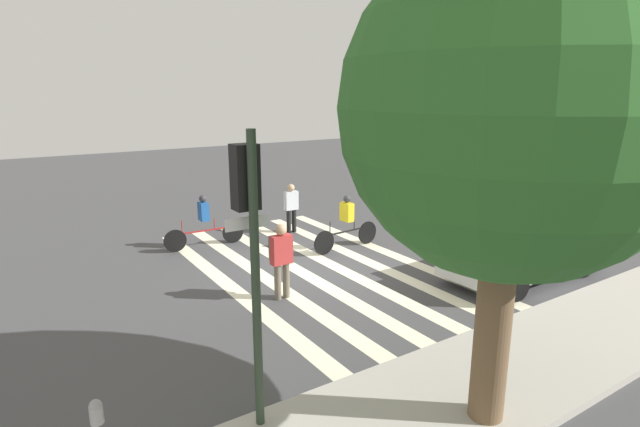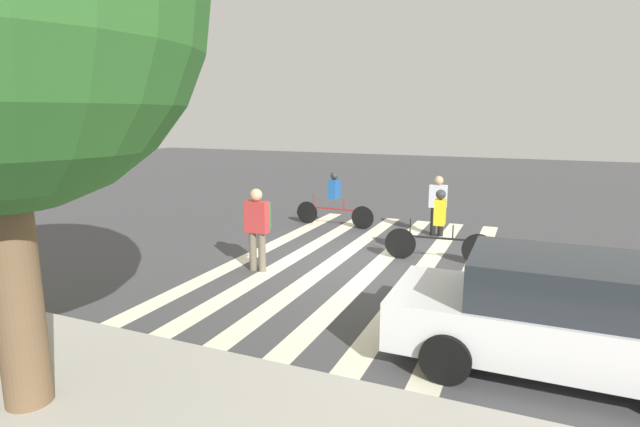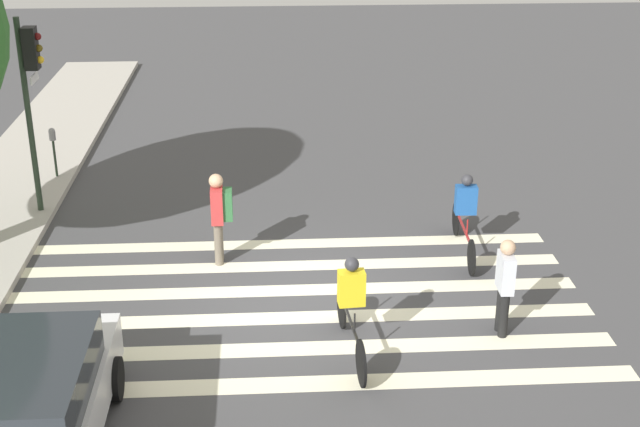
# 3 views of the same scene
# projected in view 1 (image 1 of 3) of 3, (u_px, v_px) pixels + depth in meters

# --- Properties ---
(ground_plane) EXTENTS (60.00, 60.00, 0.00)m
(ground_plane) POSITION_uv_depth(u_px,v_px,m) (314.00, 267.00, 13.52)
(ground_plane) COLOR #444447
(sidewalk_curb) EXTENTS (36.00, 2.50, 0.14)m
(sidewalk_curb) POSITION_uv_depth(u_px,v_px,m) (512.00, 369.00, 8.42)
(sidewalk_curb) COLOR #ADA89E
(sidewalk_curb) RESTS_ON ground_plane
(crosswalk_stripes) EXTENTS (5.35, 10.00, 0.01)m
(crosswalk_stripes) POSITION_uv_depth(u_px,v_px,m) (314.00, 266.00, 13.52)
(crosswalk_stripes) COLOR #F2EDCC
(crosswalk_stripes) RESTS_ON ground_plane
(traffic_light) EXTENTS (0.60, 0.50, 4.20)m
(traffic_light) POSITION_uv_depth(u_px,v_px,m) (250.00, 227.00, 6.39)
(traffic_light) COLOR #283828
(traffic_light) RESTS_ON ground_plane
(parking_meter) EXTENTS (0.15, 0.15, 1.31)m
(parking_meter) POSITION_uv_depth(u_px,v_px,m) (98.00, 426.00, 5.60)
(parking_meter) COLOR #283828
(parking_meter) RESTS_ON ground_plane
(street_tree) EXTENTS (4.32, 4.32, 6.60)m
(street_tree) POSITION_uv_depth(u_px,v_px,m) (512.00, 110.00, 6.09)
(street_tree) COLOR brown
(street_tree) RESTS_ON ground_plane
(pedestrian_adult_tall_backpack) EXTENTS (0.46, 0.24, 1.65)m
(pedestrian_adult_tall_backpack) POSITION_uv_depth(u_px,v_px,m) (291.00, 205.00, 16.58)
(pedestrian_adult_tall_backpack) COLOR black
(pedestrian_adult_tall_backpack) RESTS_ON ground_plane
(pedestrian_child_with_backpack) EXTENTS (0.50, 0.42, 1.77)m
(pedestrian_child_with_backpack) POSITION_uv_depth(u_px,v_px,m) (281.00, 255.00, 11.25)
(pedestrian_child_with_backpack) COLOR #6B6051
(pedestrian_child_with_backpack) RESTS_ON ground_plane
(cyclist_far_lane) EXTENTS (2.47, 0.41, 1.62)m
(cyclist_far_lane) POSITION_uv_depth(u_px,v_px,m) (204.00, 220.00, 15.00)
(cyclist_far_lane) COLOR black
(cyclist_far_lane) RESTS_ON ground_plane
(cyclist_near_curb) EXTENTS (2.42, 0.42, 1.65)m
(cyclist_near_curb) POSITION_uv_depth(u_px,v_px,m) (347.00, 221.00, 14.83)
(cyclist_near_curb) COLOR black
(cyclist_near_curb) RESTS_ON ground_plane
(car_parked_silver_sedan) EXTENTS (4.44, 1.94, 1.52)m
(car_parked_silver_sedan) POSITION_uv_depth(u_px,v_px,m) (523.00, 248.00, 12.61)
(car_parked_silver_sedan) COLOR silver
(car_parked_silver_sedan) RESTS_ON ground_plane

